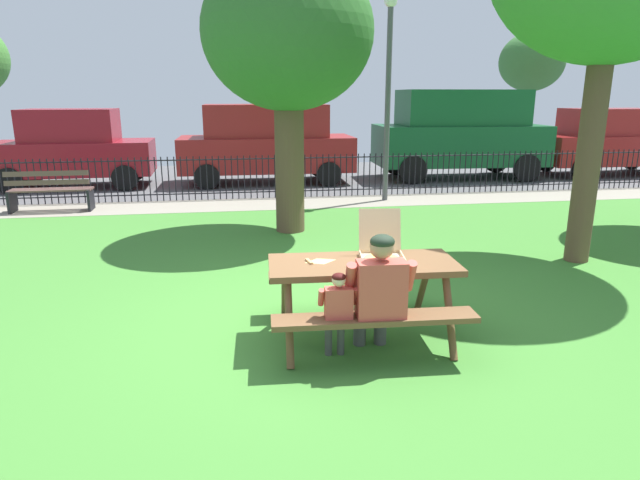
% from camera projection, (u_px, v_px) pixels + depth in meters
% --- Properties ---
extents(ground, '(28.00, 11.20, 0.02)m').
position_uv_depth(ground, '(296.00, 274.00, 7.29)').
color(ground, '#3E7D2F').
extents(cobblestone_walkway, '(28.00, 1.40, 0.01)m').
position_uv_depth(cobblestone_walkway, '(271.00, 204.00, 11.97)').
color(cobblestone_walkway, gray).
extents(street_asphalt, '(28.00, 6.46, 0.01)m').
position_uv_depth(street_asphalt, '(262.00, 178.00, 15.72)').
color(street_asphalt, '#515154').
extents(picnic_table_foreground, '(1.87, 1.56, 0.79)m').
position_uv_depth(picnic_table_foreground, '(363.00, 279.00, 5.24)').
color(picnic_table_foreground, brown).
rests_on(picnic_table_foreground, ground).
extents(pizza_box_open, '(0.48, 0.54, 0.46)m').
position_uv_depth(pizza_box_open, '(381.00, 250.00, 5.29)').
color(pizza_box_open, tan).
rests_on(pizza_box_open, picnic_table_foreground).
extents(pizza_slice_on_table, '(0.27, 0.19, 0.02)m').
position_uv_depth(pizza_slice_on_table, '(318.00, 261.00, 5.21)').
color(pizza_slice_on_table, '#F4D479').
rests_on(pizza_slice_on_table, picnic_table_foreground).
extents(adult_at_table, '(0.62, 0.60, 1.19)m').
position_uv_depth(adult_at_table, '(379.00, 291.00, 4.75)').
color(adult_at_table, '#484848').
rests_on(adult_at_table, ground).
extents(child_at_table, '(0.35, 0.34, 0.87)m').
position_uv_depth(child_at_table, '(337.00, 308.00, 4.72)').
color(child_at_table, '#464646').
rests_on(child_at_table, ground).
extents(iron_fence_streetside, '(22.86, 0.03, 0.99)m').
position_uv_depth(iron_fence_streetside, '(269.00, 176.00, 12.51)').
color(iron_fence_streetside, black).
rests_on(iron_fence_streetside, ground).
extents(park_bench_left, '(1.61, 0.49, 0.85)m').
position_uv_depth(park_bench_left, '(50.00, 191.00, 11.06)').
color(park_bench_left, brown).
rests_on(park_bench_left, ground).
extents(lamp_post_walkway, '(0.28, 0.28, 4.36)m').
position_uv_depth(lamp_post_walkway, '(388.00, 80.00, 11.70)').
color(lamp_post_walkway, '#4C4C51').
rests_on(lamp_post_walkway, ground).
extents(tree_midground_left, '(2.79, 2.79, 4.56)m').
position_uv_depth(tree_midground_left, '(288.00, 36.00, 8.78)').
color(tree_midground_left, brown).
rests_on(tree_midground_left, ground).
extents(parked_car_left, '(3.96, 1.94, 1.98)m').
position_uv_depth(parked_car_left, '(73.00, 148.00, 13.89)').
color(parked_car_left, maroon).
rests_on(parked_car_left, ground).
extents(parked_car_center, '(4.61, 1.98, 2.08)m').
position_uv_depth(parked_car_center, '(267.00, 142.00, 14.60)').
color(parked_car_center, maroon).
rests_on(parked_car_center, ground).
extents(parked_car_right, '(4.77, 2.22, 2.46)m').
position_uv_depth(parked_car_right, '(460.00, 132.00, 15.35)').
color(parked_car_right, '#134F27').
rests_on(parked_car_right, ground).
extents(parked_car_far_right, '(4.41, 1.94, 1.94)m').
position_uv_depth(parked_car_far_right, '(611.00, 141.00, 16.13)').
color(parked_car_far_right, maroon).
rests_on(parked_car_far_right, ground).
extents(far_tree_midleft, '(3.27, 3.27, 5.40)m').
position_uv_depth(far_tree_midleft, '(280.00, 49.00, 19.54)').
color(far_tree_midleft, brown).
rests_on(far_tree_midleft, ground).
extents(far_tree_center, '(2.49, 2.49, 4.69)m').
position_uv_depth(far_tree_center, '(532.00, 63.00, 21.09)').
color(far_tree_center, brown).
rests_on(far_tree_center, ground).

